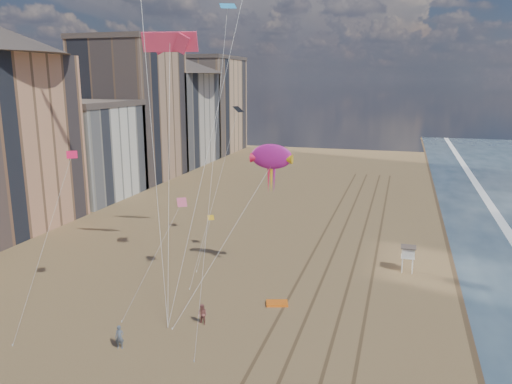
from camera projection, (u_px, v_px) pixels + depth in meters
wet_sand at (488, 258)px, 58.81m from camera, size 260.00×260.00×0.00m
tracks at (338, 274)px, 54.01m from camera, size 7.68×120.00×0.01m
buildings at (117, 116)px, 97.66m from camera, size 34.72×131.35×29.00m
lifeguard_stand at (408, 252)px, 54.26m from camera, size 1.60×1.60×2.89m
grounded_kite at (277, 303)px, 46.75m from camera, size 2.29×1.81×0.23m
show_kite at (271, 157)px, 49.43m from camera, size 4.83×6.75×18.23m
kite_flyer_a at (120, 337)px, 38.96m from camera, size 0.79×0.62×1.90m
kite_flyer_b at (202, 315)px, 42.75m from camera, size 1.04×0.90×1.84m
small_kites at (196, 121)px, 48.68m from camera, size 14.02×20.78×23.09m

